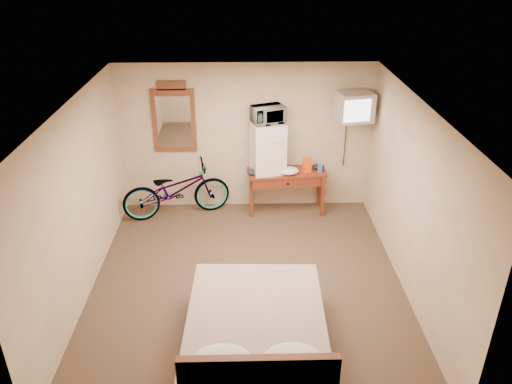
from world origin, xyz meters
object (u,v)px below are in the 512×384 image
desk (287,179)px  wall_mirror (174,118)px  mini_fridge (268,147)px  blue_cup (320,168)px  bicycle (176,190)px  bed (256,338)px  crt_television (354,107)px  microwave (268,114)px

desk → wall_mirror: wall_mirror is taller
mini_fridge → blue_cup: 0.94m
wall_mirror → bicycle: wall_mirror is taller
bed → blue_cup: bearing=71.2°
mini_fridge → bicycle: mini_fridge is taller
desk → crt_television: (1.03, 0.02, 1.24)m
blue_cup → crt_television: size_ratio=0.23×
blue_cup → bicycle: bicycle is taller
mini_fridge → crt_television: bearing=-1.7°
mini_fridge → bicycle: 1.68m
blue_cup → wall_mirror: 2.54m
bicycle → desk: bearing=-104.0°
desk → mini_fridge: size_ratio=1.58×
microwave → crt_television: size_ratio=0.77×
crt_television → wall_mirror: wall_mirror is taller
desk → bed: bearing=-100.1°
mini_fridge → blue_cup: (0.87, -0.07, -0.35)m
mini_fridge → bicycle: size_ratio=0.47×
bed → desk: bearing=79.9°
desk → crt_television: size_ratio=2.07×
desk → bed: bed is taller
wall_mirror → bicycle: size_ratio=0.66×
mini_fridge → microwave: 0.56m
blue_cup → bed: size_ratio=0.07×
mini_fridge → bed: size_ratio=0.41×
mini_fridge → wall_mirror: size_ratio=0.71×
desk → bicycle: bearing=-178.2°
microwave → mini_fridge: bearing=-144.4°
blue_cup → mini_fridge: bearing=175.4°
mini_fridge → blue_cup: mini_fridge is taller
blue_cup → bed: (-1.15, -3.37, -0.53)m
wall_mirror → bed: wall_mirror is taller
mini_fridge → bed: mini_fridge is taller
desk → microwave: size_ratio=2.68×
bicycle → bed: (1.25, -3.32, -0.18)m
blue_cup → crt_television: 1.14m
blue_cup → crt_television: bearing=3.6°
crt_television → bicycle: 3.20m
bed → microwave: bearing=85.4°
blue_cup → bicycle: 2.42m
wall_mirror → microwave: bearing=-7.9°
wall_mirror → mini_fridge: bearing=-7.9°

